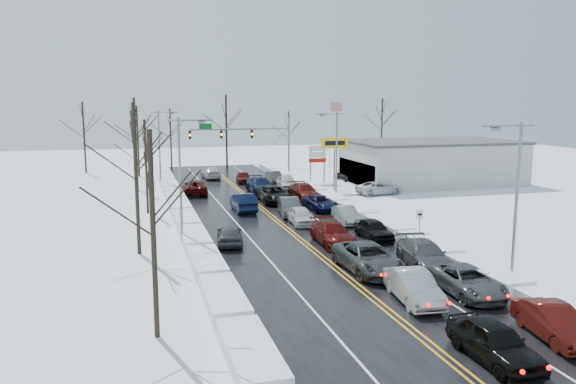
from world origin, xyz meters
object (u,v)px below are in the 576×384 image
object	(u,v)px
tires_plus_sign	(335,147)
flagpole	(331,131)
traffic_signal_mast	(252,137)
oncoming_car_0	(243,211)
queued_car_0	(493,361)
dealership_building	(431,162)

from	to	relation	value
tires_plus_sign	flagpole	xyz separation A→B (m)	(4.67, 14.01, 0.93)
traffic_signal_mast	oncoming_car_0	bearing A→B (deg)	-104.11
traffic_signal_mast	queued_car_0	size ratio (longest dim) A/B	2.83
traffic_signal_mast	dealership_building	distance (m)	23.01
tires_plus_sign	flagpole	size ratio (longest dim) A/B	0.60
tires_plus_sign	queued_car_0	world-z (taller)	tires_plus_sign
flagpole	oncoming_car_0	xyz separation A→B (m)	(-17.10, -23.39, -5.93)
flagpole	queued_car_0	xyz separation A→B (m)	(-13.48, -55.92, -5.93)
traffic_signal_mast	oncoming_car_0	size ratio (longest dim) A/B	2.60
flagpole	traffic_signal_mast	bearing A→B (deg)	-170.27
flagpole	dealership_building	world-z (taller)	flagpole
traffic_signal_mast	flagpole	xyz separation A→B (m)	(11.72, 2.01, 0.45)
traffic_signal_mast	dealership_building	size ratio (longest dim) A/B	0.65
traffic_signal_mast	dealership_building	bearing A→B (deg)	-25.95
dealership_building	oncoming_car_0	size ratio (longest dim) A/B	3.99
tires_plus_sign	flagpole	distance (m)	14.79
tires_plus_sign	oncoming_car_0	size ratio (longest dim) A/B	1.17
dealership_building	queued_car_0	bearing A→B (deg)	-116.90
tires_plus_sign	dealership_building	bearing A→B (deg)	8.47
tires_plus_sign	oncoming_car_0	xyz separation A→B (m)	(-12.43, -9.38, -4.99)
flagpole	dealership_building	bearing A→B (deg)	-53.73
traffic_signal_mast	oncoming_car_0	world-z (taller)	traffic_signal_mast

